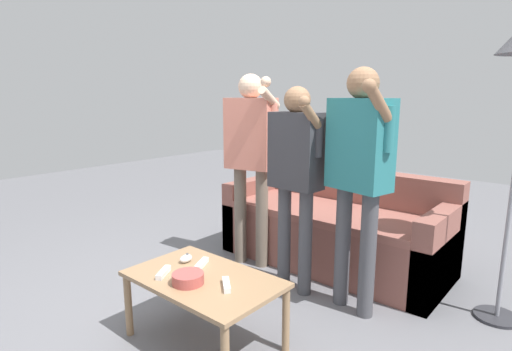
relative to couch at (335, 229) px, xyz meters
name	(u,v)px	position (x,y,z in m)	size (l,w,h in m)	color
ground_plane	(204,316)	(-0.20, -1.37, -0.30)	(12.00, 12.00, 0.00)	slate
couch	(335,229)	(0.00, 0.00, 0.00)	(1.89, 0.83, 0.80)	brown
coffee_table	(204,286)	(0.02, -1.56, 0.06)	(0.89, 0.56, 0.42)	#997551
snack_bowl	(188,278)	(0.02, -1.67, 0.15)	(0.18, 0.18, 0.06)	#B24C47
game_remote_nunchuk	(186,258)	(-0.22, -1.49, 0.14)	(0.06, 0.09, 0.05)	white
player_left	(251,148)	(-0.53, -0.50, 0.72)	(0.50, 0.31, 1.62)	#756656
player_center	(296,166)	(0.03, -0.66, 0.65)	(0.44, 0.32, 1.51)	#47474C
player_right	(359,163)	(0.51, -0.64, 0.72)	(0.47, 0.43, 1.62)	#47474C
game_remote_wand_near	(202,264)	(-0.10, -1.46, 0.13)	(0.10, 0.15, 0.03)	white
game_remote_wand_far	(226,285)	(0.21, -1.57, 0.13)	(0.14, 0.13, 0.03)	white
game_remote_wand_spare	(163,273)	(-0.17, -1.69, 0.13)	(0.11, 0.15, 0.03)	white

